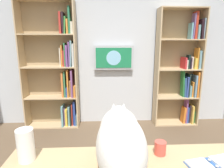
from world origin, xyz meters
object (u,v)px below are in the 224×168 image
Objects in this scene: wall_mounted_tv at (114,58)px; coffee_mug at (160,148)px; bookshelf_left at (183,71)px; paper_towel_roll at (26,145)px; open_binder at (217,168)px; cat at (120,141)px; bookshelf_right at (57,70)px.

coffee_mug is at bearing 95.27° from wall_mounted_tv.
bookshelf_left reaches higher than wall_mounted_tv.
bookshelf_left reaches higher than paper_towel_roll.
bookshelf_left is at bearing -107.76° from open_binder.
cat is 0.37m from coffee_mug.
paper_towel_roll is (0.71, 2.24, -0.38)m from wall_mounted_tv.
bookshelf_right reaches higher than wall_mounted_tv.
cat is at bearing 111.46° from bookshelf_right.
paper_towel_roll is (1.96, 2.16, -0.15)m from bookshelf_left.
cat reaches higher than paper_towel_roll.
coffee_mug is at bearing 119.28° from bookshelf_right.
wall_mounted_tv is 3.20× the size of paper_towel_roll.
bookshelf_left is 2.24m from bookshelf_right.
coffee_mug is (-1.20, 2.13, -0.25)m from bookshelf_right.
wall_mounted_tv is at bearing -107.49° from paper_towel_roll.
bookshelf_left is 5.67× the size of open_binder.
cat is 1.86× the size of open_binder.
bookshelf_left is 2.65m from cat.
bookshelf_left reaches higher than coffee_mug.
bookshelf_left is 21.65× the size of coffee_mug.
bookshelf_right reaches higher than paper_towel_roll.
bookshelf_right is at bearing -60.72° from coffee_mug.
bookshelf_left is at bearing 176.19° from wall_mounted_tv.
bookshelf_right is 2.46m from coffee_mug.
bookshelf_right is 9.91× the size of paper_towel_roll.
bookshelf_left is at bearing 179.97° from bookshelf_right.
wall_mounted_tv is 1.93× the size of open_binder.
open_binder is (-0.61, 0.02, -0.19)m from cat.
bookshelf_right is 3.10× the size of wall_mounted_tv.
paper_towel_roll reaches higher than coffee_mug.
open_binder is 1.23m from paper_towel_roll.
wall_mounted_tv is at bearing -175.27° from bookshelf_right.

